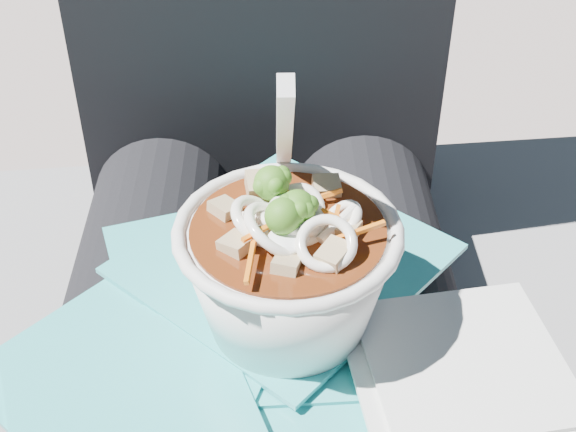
{
  "coord_description": "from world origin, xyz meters",
  "views": [
    {
      "loc": [
        0.01,
        -0.42,
        0.98
      ],
      "look_at": [
        0.02,
        -0.03,
        0.68
      ],
      "focal_mm": 50.0,
      "sensor_mm": 36.0,
      "label": 1
    }
  ],
  "objects_px": {
    "udon_bowl": "(288,263)",
    "plastic_bag": "(239,325)",
    "lap": "(263,368)",
    "person_body": "(262,260)"
  },
  "relations": [
    {
      "from": "person_body",
      "to": "plastic_bag",
      "type": "distance_m",
      "value": 0.13
    },
    {
      "from": "lap",
      "to": "person_body",
      "type": "bearing_deg",
      "value": 90.0
    },
    {
      "from": "plastic_bag",
      "to": "lap",
      "type": "bearing_deg",
      "value": 62.84
    },
    {
      "from": "lap",
      "to": "person_body",
      "type": "distance_m",
      "value": 0.1
    },
    {
      "from": "plastic_bag",
      "to": "udon_bowl",
      "type": "distance_m",
      "value": 0.07
    },
    {
      "from": "lap",
      "to": "udon_bowl",
      "type": "relative_size",
      "value": 2.53
    },
    {
      "from": "udon_bowl",
      "to": "lap",
      "type": "bearing_deg",
      "value": 121.63
    },
    {
      "from": "lap",
      "to": "udon_bowl",
      "type": "xyz_separation_m",
      "value": [
        0.02,
        -0.03,
        0.14
      ]
    },
    {
      "from": "udon_bowl",
      "to": "plastic_bag",
      "type": "bearing_deg",
      "value": 176.04
    },
    {
      "from": "lap",
      "to": "person_body",
      "type": "xyz_separation_m",
      "value": [
        0.0,
        0.09,
        0.03
      ]
    }
  ]
}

